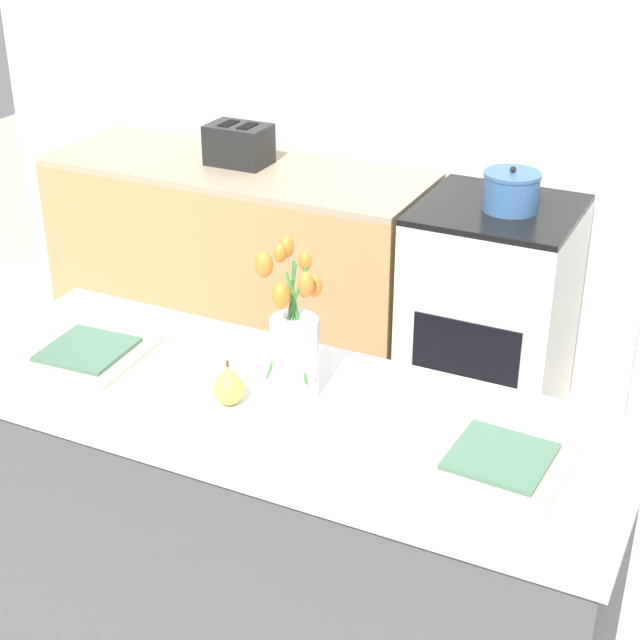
% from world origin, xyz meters
% --- Properties ---
extents(back_wall, '(5.20, 0.08, 2.70)m').
position_xyz_m(back_wall, '(0.00, 2.00, 1.35)').
color(back_wall, silver).
rests_on(back_wall, ground_plane).
extents(kitchen_island, '(1.80, 0.66, 0.89)m').
position_xyz_m(kitchen_island, '(0.00, 0.00, 0.45)').
color(kitchen_island, '#4C4C51').
rests_on(kitchen_island, ground_plane).
extents(back_counter, '(1.68, 0.60, 0.91)m').
position_xyz_m(back_counter, '(-1.06, 1.60, 0.46)').
color(back_counter, tan).
rests_on(back_counter, ground_plane).
extents(stove_range, '(0.60, 0.61, 0.91)m').
position_xyz_m(stove_range, '(0.10, 1.60, 0.46)').
color(stove_range, silver).
rests_on(stove_range, ground_plane).
extents(flower_vase, '(0.15, 0.16, 0.42)m').
position_xyz_m(flower_vase, '(0.02, 0.05, 1.04)').
color(flower_vase, silver).
rests_on(flower_vase, kitchen_island).
extents(pear_figurine, '(0.08, 0.08, 0.12)m').
position_xyz_m(pear_figurine, '(-0.10, -0.06, 0.94)').
color(pear_figurine, '#E5CC4C').
rests_on(pear_figurine, kitchen_island).
extents(plate_setting_left, '(0.32, 0.32, 0.02)m').
position_xyz_m(plate_setting_left, '(-0.59, -0.01, 0.90)').
color(plate_setting_left, beige).
rests_on(plate_setting_left, kitchen_island).
extents(plate_setting_right, '(0.32, 0.32, 0.02)m').
position_xyz_m(plate_setting_right, '(0.59, -0.01, 0.90)').
color(plate_setting_right, beige).
rests_on(plate_setting_right, kitchen_island).
extents(toaster, '(0.28, 0.18, 0.17)m').
position_xyz_m(toaster, '(-1.06, 1.63, 1.00)').
color(toaster, black).
rests_on(toaster, back_counter).
extents(cooking_pot, '(0.22, 0.22, 0.17)m').
position_xyz_m(cooking_pot, '(0.14, 1.58, 0.98)').
color(cooking_pot, '#386093').
rests_on(cooking_pot, stove_range).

